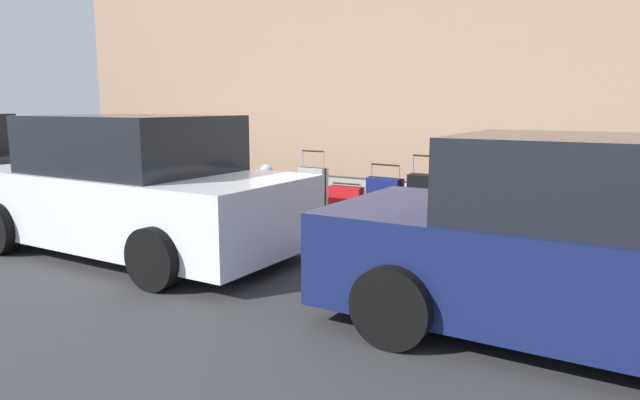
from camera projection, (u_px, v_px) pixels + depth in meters
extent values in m
plane|color=#333335|center=(276.00, 234.00, 8.03)|extent=(40.00, 40.00, 0.00)
cube|color=gray|center=(359.00, 204.00, 10.11)|extent=(18.00, 5.00, 0.14)
cube|color=#0F606B|center=(545.00, 217.00, 6.72)|extent=(0.39, 0.21, 0.71)
cube|color=black|center=(545.00, 217.00, 6.72)|extent=(0.39, 0.05, 0.73)
cylinder|color=gray|center=(562.00, 178.00, 6.56)|extent=(0.02, 0.02, 0.25)
cylinder|color=gray|center=(533.00, 176.00, 6.73)|extent=(0.02, 0.02, 0.25)
cylinder|color=black|center=(548.00, 166.00, 6.62)|extent=(0.32, 0.03, 0.02)
cylinder|color=black|center=(558.00, 246.00, 6.69)|extent=(0.04, 0.02, 0.04)
cylinder|color=black|center=(528.00, 243.00, 6.87)|extent=(0.04, 0.02, 0.04)
cube|color=#59601E|center=(501.00, 218.00, 7.01)|extent=(0.40, 0.22, 0.58)
cube|color=black|center=(501.00, 218.00, 7.01)|extent=(0.40, 0.06, 0.59)
cylinder|color=gray|center=(517.00, 185.00, 6.86)|extent=(0.02, 0.02, 0.26)
cylinder|color=gray|center=(490.00, 184.00, 7.01)|extent=(0.02, 0.02, 0.26)
cylinder|color=black|center=(504.00, 174.00, 6.92)|extent=(0.33, 0.04, 0.02)
cylinder|color=black|center=(514.00, 241.00, 6.97)|extent=(0.05, 0.02, 0.04)
cylinder|color=black|center=(486.00, 238.00, 7.13)|extent=(0.05, 0.02, 0.04)
cube|color=maroon|center=(460.00, 210.00, 7.24)|extent=(0.42, 0.25, 0.69)
cube|color=black|center=(460.00, 210.00, 7.24)|extent=(0.42, 0.05, 0.71)
cylinder|color=gray|center=(475.00, 176.00, 7.08)|extent=(0.02, 0.02, 0.20)
cylinder|color=gray|center=(448.00, 174.00, 7.25)|extent=(0.02, 0.02, 0.20)
cylinder|color=black|center=(462.00, 167.00, 7.15)|extent=(0.35, 0.03, 0.02)
cylinder|color=black|center=(473.00, 236.00, 7.20)|extent=(0.04, 0.02, 0.04)
cylinder|color=black|center=(445.00, 233.00, 7.38)|extent=(0.04, 0.02, 0.04)
cube|color=black|center=(423.00, 203.00, 7.53)|extent=(0.39, 0.25, 0.77)
cube|color=black|center=(423.00, 203.00, 7.53)|extent=(0.39, 0.06, 0.78)
cylinder|color=gray|center=(436.00, 166.00, 7.35)|extent=(0.02, 0.02, 0.25)
cylinder|color=gray|center=(413.00, 165.00, 7.53)|extent=(0.02, 0.02, 0.25)
cylinder|color=black|center=(425.00, 156.00, 7.42)|extent=(0.32, 0.03, 0.02)
cylinder|color=black|center=(434.00, 231.00, 7.50)|extent=(0.04, 0.02, 0.04)
cylinder|color=black|center=(411.00, 228.00, 7.68)|extent=(0.04, 0.02, 0.04)
cube|color=navy|center=(385.00, 203.00, 7.81)|extent=(0.51, 0.24, 0.69)
cube|color=black|center=(385.00, 203.00, 7.81)|extent=(0.51, 0.08, 0.70)
cylinder|color=gray|center=(399.00, 173.00, 7.61)|extent=(0.02, 0.02, 0.18)
cylinder|color=gray|center=(371.00, 170.00, 7.87)|extent=(0.02, 0.02, 0.18)
cylinder|color=black|center=(385.00, 165.00, 7.72)|extent=(0.44, 0.07, 0.02)
cylinder|color=black|center=(398.00, 227.00, 7.73)|extent=(0.05, 0.02, 0.04)
cylinder|color=black|center=(370.00, 223.00, 8.00)|extent=(0.05, 0.02, 0.04)
cube|color=red|center=(346.00, 204.00, 8.16)|extent=(0.50, 0.19, 0.52)
cube|color=black|center=(346.00, 204.00, 8.16)|extent=(0.51, 0.04, 0.53)
cylinder|color=gray|center=(360.00, 186.00, 8.00)|extent=(0.02, 0.02, 0.04)
cylinder|color=gray|center=(333.00, 184.00, 8.22)|extent=(0.02, 0.02, 0.04)
cylinder|color=black|center=(346.00, 184.00, 8.11)|extent=(0.44, 0.03, 0.02)
cylinder|color=black|center=(360.00, 222.00, 8.09)|extent=(0.04, 0.02, 0.04)
cylinder|color=black|center=(333.00, 219.00, 8.31)|extent=(0.04, 0.02, 0.04)
cube|color=#9EA0A8|center=(313.00, 193.00, 8.45)|extent=(0.43, 0.19, 0.75)
cube|color=black|center=(313.00, 193.00, 8.45)|extent=(0.44, 0.04, 0.77)
cylinder|color=gray|center=(324.00, 160.00, 8.28)|extent=(0.02, 0.02, 0.25)
cylinder|color=gray|center=(302.00, 159.00, 8.46)|extent=(0.02, 0.02, 0.25)
cylinder|color=black|center=(313.00, 151.00, 8.35)|extent=(0.37, 0.03, 0.02)
cylinder|color=black|center=(324.00, 217.00, 8.42)|extent=(0.04, 0.02, 0.04)
cylinder|color=black|center=(303.00, 215.00, 8.61)|extent=(0.04, 0.02, 0.04)
cylinder|color=#99999E|center=(267.00, 193.00, 8.88)|extent=(0.20, 0.20, 0.61)
sphere|color=#99999E|center=(266.00, 171.00, 8.82)|extent=(0.21, 0.21, 0.21)
cylinder|color=#99999E|center=(259.00, 191.00, 8.96)|extent=(0.09, 0.10, 0.09)
cylinder|color=#99999E|center=(274.00, 192.00, 8.80)|extent=(0.09, 0.10, 0.09)
cylinder|color=brown|center=(237.00, 190.00, 9.00)|extent=(0.14, 0.14, 0.68)
cube|color=#141E4C|center=(607.00, 272.00, 4.29)|extent=(4.38, 1.85, 0.77)
cube|color=black|center=(615.00, 180.00, 4.17)|extent=(2.28, 1.69, 0.63)
cylinder|color=black|center=(393.00, 306.00, 4.25)|extent=(0.64, 0.23, 0.64)
cylinder|color=black|center=(466.00, 253.00, 5.79)|extent=(0.64, 0.23, 0.64)
cube|color=silver|center=(135.00, 205.00, 7.02)|extent=(4.37, 1.94, 0.83)
cube|color=black|center=(132.00, 144.00, 6.89)|extent=(2.28, 1.76, 0.68)
cylinder|color=black|center=(124.00, 205.00, 8.55)|extent=(0.64, 0.23, 0.64)
cylinder|color=black|center=(155.00, 258.00, 5.58)|extent=(0.64, 0.23, 0.64)
cylinder|color=black|center=(269.00, 224.00, 7.18)|extent=(0.64, 0.23, 0.64)
cylinder|color=black|center=(35.00, 192.00, 9.84)|extent=(0.65, 0.24, 0.64)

